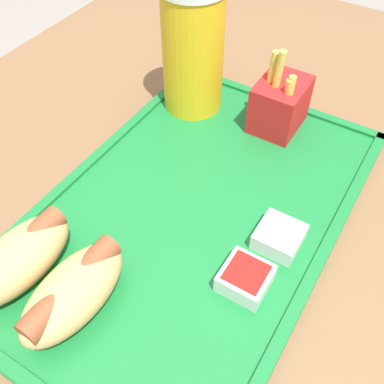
{
  "coord_description": "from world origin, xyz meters",
  "views": [
    {
      "loc": [
        -0.26,
        -0.14,
        1.14
      ],
      "look_at": [
        0.0,
        0.02,
        0.79
      ],
      "focal_mm": 42.0,
      "sensor_mm": 36.0,
      "label": 1
    }
  ],
  "objects_px": {
    "hot_dog_near": "(73,291)",
    "fries_carton": "(279,103)",
    "hot_dog_far": "(19,258)",
    "sauce_cup_ketchup": "(246,278)",
    "sauce_cup_mayo": "(279,236)",
    "soda_cup": "(193,49)"
  },
  "relations": [
    {
      "from": "hot_dog_near",
      "to": "fries_carton",
      "type": "height_order",
      "value": "fries_carton"
    },
    {
      "from": "hot_dog_far",
      "to": "hot_dog_near",
      "type": "height_order",
      "value": "same"
    },
    {
      "from": "hot_dog_far",
      "to": "sauce_cup_ketchup",
      "type": "height_order",
      "value": "hot_dog_far"
    },
    {
      "from": "hot_dog_far",
      "to": "sauce_cup_ketchup",
      "type": "relative_size",
      "value": 2.68
    },
    {
      "from": "hot_dog_near",
      "to": "sauce_cup_mayo",
      "type": "height_order",
      "value": "hot_dog_near"
    },
    {
      "from": "hot_dog_far",
      "to": "hot_dog_near",
      "type": "bearing_deg",
      "value": -90.0
    },
    {
      "from": "sauce_cup_mayo",
      "to": "sauce_cup_ketchup",
      "type": "bearing_deg",
      "value": 173.17
    },
    {
      "from": "hot_dog_near",
      "to": "sauce_cup_mayo",
      "type": "relative_size",
      "value": 2.68
    },
    {
      "from": "sauce_cup_ketchup",
      "to": "sauce_cup_mayo",
      "type": "bearing_deg",
      "value": -6.83
    },
    {
      "from": "sauce_cup_mayo",
      "to": "fries_carton",
      "type": "bearing_deg",
      "value": 25.4
    },
    {
      "from": "fries_carton",
      "to": "sauce_cup_mayo",
      "type": "distance_m",
      "value": 0.19
    },
    {
      "from": "hot_dog_near",
      "to": "sauce_cup_ketchup",
      "type": "relative_size",
      "value": 2.68
    },
    {
      "from": "fries_carton",
      "to": "hot_dog_far",
      "type": "bearing_deg",
      "value": 160.94
    },
    {
      "from": "hot_dog_near",
      "to": "soda_cup",
      "type": "bearing_deg",
      "value": 12.22
    },
    {
      "from": "fries_carton",
      "to": "sauce_cup_ketchup",
      "type": "distance_m",
      "value": 0.24
    },
    {
      "from": "hot_dog_far",
      "to": "fries_carton",
      "type": "bearing_deg",
      "value": -19.06
    },
    {
      "from": "hot_dog_far",
      "to": "sauce_cup_ketchup",
      "type": "xyz_separation_m",
      "value": [
        0.1,
        -0.19,
        -0.01
      ]
    },
    {
      "from": "soda_cup",
      "to": "sauce_cup_mayo",
      "type": "xyz_separation_m",
      "value": [
        -0.15,
        -0.2,
        -0.07
      ]
    },
    {
      "from": "hot_dog_near",
      "to": "sauce_cup_mayo",
      "type": "xyz_separation_m",
      "value": [
        0.16,
        -0.13,
        -0.01
      ]
    },
    {
      "from": "hot_dog_far",
      "to": "hot_dog_near",
      "type": "relative_size",
      "value": 1.0
    },
    {
      "from": "hot_dog_far",
      "to": "sauce_cup_ketchup",
      "type": "distance_m",
      "value": 0.21
    },
    {
      "from": "hot_dog_far",
      "to": "fries_carton",
      "type": "height_order",
      "value": "fries_carton"
    }
  ]
}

